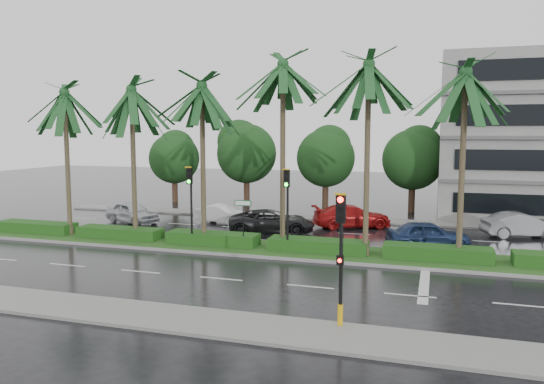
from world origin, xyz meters
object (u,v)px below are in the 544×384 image
(car_white, at_px, (222,214))
(car_darkgrey, at_px, (272,222))
(car_silver, at_px, (132,213))
(street_sign, at_px, (243,212))
(car_grey, at_px, (521,225))
(signal_median_left, at_px, (190,194))
(signal_near, at_px, (341,254))
(car_red, at_px, (352,216))
(car_blue, at_px, (428,235))

(car_white, height_order, car_darkgrey, car_darkgrey)
(car_silver, distance_m, car_white, 6.29)
(street_sign, bearing_deg, car_darkgrey, 90.00)
(car_grey, bearing_deg, street_sign, 102.93)
(car_grey, bearing_deg, car_darkgrey, 85.82)
(signal_median_left, xyz_separation_m, car_white, (-1.50, 7.95, -2.35))
(signal_near, relative_size, signal_median_left, 1.00)
(car_silver, relative_size, car_red, 0.85)
(car_darkgrey, xyz_separation_m, car_grey, (14.88, 3.37, 0.00))
(car_silver, bearing_deg, car_grey, -62.41)
(car_silver, xyz_separation_m, car_grey, (25.38, 2.66, 0.00))
(signal_near, height_order, car_blue, signal_near)
(signal_near, xyz_separation_m, signal_median_left, (-10.00, 9.69, 0.49))
(car_silver, distance_m, car_blue, 20.13)
(car_white, relative_size, car_grey, 0.86)
(signal_median_left, relative_size, car_grey, 0.95)
(car_blue, bearing_deg, car_silver, 66.88)
(signal_near, bearing_deg, car_red, 97.64)
(street_sign, distance_m, car_grey, 17.21)
(street_sign, xyz_separation_m, car_grey, (14.88, 8.54, -1.37))
(signal_near, xyz_separation_m, car_darkgrey, (-7.00, 15.04, -1.75))
(car_silver, bearing_deg, signal_near, -110.38)
(car_blue, relative_size, car_grey, 0.98)
(car_red, height_order, car_grey, car_red)
(car_silver, xyz_separation_m, car_red, (15.00, 2.89, 0.01))
(street_sign, xyz_separation_m, car_blue, (9.50, 3.56, -1.36))
(car_white, height_order, car_red, car_red)
(signal_near, bearing_deg, car_grey, 66.83)
(signal_median_left, relative_size, car_darkgrey, 0.81)
(signal_near, relative_size, car_white, 1.11)
(car_white, bearing_deg, car_silver, 119.55)
(signal_median_left, bearing_deg, car_white, 100.69)
(car_white, bearing_deg, street_sign, -137.81)
(car_red, bearing_deg, car_darkgrey, 104.70)
(street_sign, bearing_deg, signal_median_left, -176.53)
(signal_near, bearing_deg, car_white, 123.11)
(car_red, bearing_deg, car_silver, 76.99)
(signal_median_left, bearing_deg, car_red, 50.04)
(signal_median_left, xyz_separation_m, street_sign, (3.00, 0.18, -0.87))
(car_darkgrey, height_order, car_grey, car_grey)
(car_red, height_order, car_blue, car_blue)
(signal_median_left, relative_size, car_blue, 0.98)
(street_sign, distance_m, car_blue, 10.23)
(car_red, relative_size, car_grey, 1.14)
(signal_median_left, xyz_separation_m, car_silver, (-7.50, 6.06, -2.25))
(signal_near, distance_m, car_white, 21.13)
(signal_near, distance_m, car_red, 18.89)
(signal_median_left, bearing_deg, car_blue, 16.65)
(signal_near, height_order, car_white, signal_near)
(signal_median_left, bearing_deg, signal_near, -44.09)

